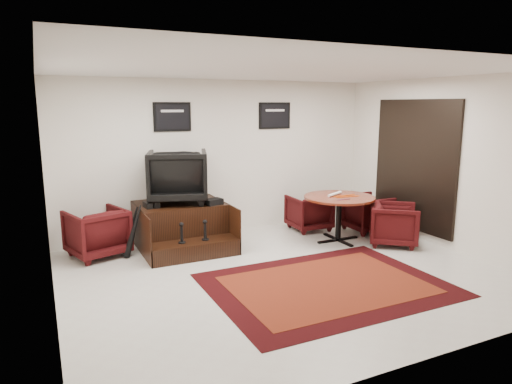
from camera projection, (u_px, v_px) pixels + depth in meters
ground at (286, 274)px, 6.46m from camera, size 6.00×6.00×0.00m
room_shell at (309, 146)px, 6.40m from camera, size 6.02×5.02×2.81m
area_rug at (327, 285)px, 6.05m from camera, size 3.06×2.30×0.01m
shine_podium at (182, 227)px, 7.64m from camera, size 1.43×1.47×0.74m
shine_chair at (178, 173)px, 7.61m from camera, size 1.18×1.14×0.98m
shoes_pair at (151, 204)px, 7.30m from camera, size 0.23×0.27×0.10m
polish_kit at (214, 202)px, 7.51m from camera, size 0.32×0.26×0.10m
umbrella_black at (133, 231)px, 7.10m from camera, size 0.32×0.12×0.85m
umbrella_hooked at (131, 230)px, 7.28m from camera, size 0.29×0.11×0.78m
armchair_side at (97, 230)px, 7.15m from camera, size 1.00×0.97×0.84m
meeting_table at (339, 202)px, 7.90m from camera, size 1.22×1.22×0.80m
table_chair_back at (309, 211)px, 8.69m from camera, size 0.74×0.69×0.74m
table_chair_window at (367, 211)px, 8.60m from camera, size 0.70×0.75×0.77m
table_chair_corner at (394, 222)px, 7.76m from camera, size 1.02×1.03×0.78m
paper_roll at (335, 194)px, 7.96m from camera, size 0.40×0.23×0.05m
table_clutter at (346, 197)px, 7.84m from camera, size 0.57×0.30×0.01m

